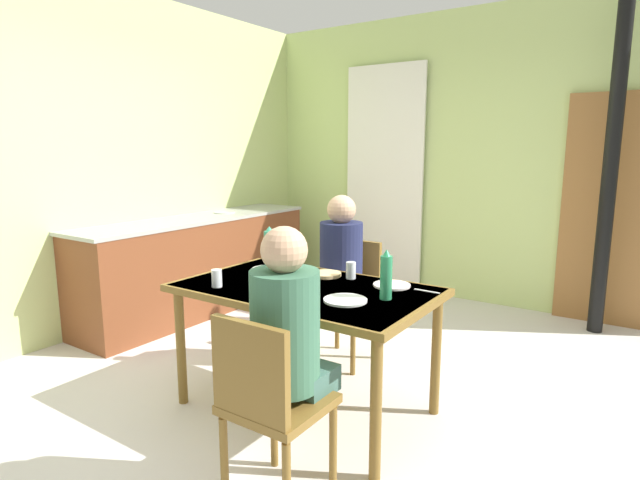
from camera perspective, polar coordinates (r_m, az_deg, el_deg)
The scene contains 23 objects.
ground_plane at distance 3.38m, azimuth -3.47°, elevation -16.91°, with size 7.10×7.10×0.00m, color silver.
wall_back at distance 5.43m, azimuth 14.38°, elevation 8.74°, with size 4.41×0.10×2.85m, color #BBD180.
wall_left at distance 4.99m, azimuth -18.38°, elevation 8.44°, with size 0.10×4.10×2.85m, color #BED082.
door_wooden at distance 5.07m, azimuth 29.67°, elevation 2.79°, with size 0.80×0.05×2.00m, color #926131.
stove_pipe_column at distance 4.78m, azimuth 29.61°, elevation 7.57°, with size 0.12×0.12×2.85m, color black.
curtain_panel at distance 5.63m, azimuth 7.11°, elevation 6.69°, with size 0.90×0.03×2.40m, color white.
kitchen_counter at distance 5.01m, azimuth -13.33°, elevation -2.59°, with size 0.61×2.48×0.91m.
dining_table at distance 2.98m, azimuth -1.62°, elevation -6.54°, with size 1.46×0.88×0.75m.
chair_near_diner at distance 2.26m, azimuth -5.80°, elevation -17.29°, with size 0.40×0.40×0.87m.
chair_far_diner at distance 3.76m, azimuth 3.36°, elevation -5.85°, with size 0.40×0.40×0.87m.
person_near_diner at distance 2.24m, azimuth -3.68°, elevation -9.55°, with size 0.30×0.37×0.77m.
person_far_diner at distance 3.58m, azimuth 2.29°, elevation -1.99°, with size 0.30×0.37×0.77m.
water_bottle_green_near at distance 3.55m, azimuth -5.62°, elevation -0.65°, with size 0.08×0.08×0.26m.
water_bottle_green_far at distance 2.72m, azimuth 7.36°, elevation -3.98°, with size 0.06×0.06×0.27m.
serving_bowl_center at distance 3.11m, azimuth -4.03°, elevation -3.95°, with size 0.17×0.17×0.06m, color white.
dinner_plate_near_left at distance 2.69m, azimuth 2.83°, elevation -6.68°, with size 0.23×0.23×0.01m, color white.
dinner_plate_near_right at distance 3.37m, azimuth -5.77°, elevation -3.25°, with size 0.22×0.22×0.01m, color white.
dinner_plate_far_center at distance 3.00m, azimuth 7.98°, elevation -4.99°, with size 0.21×0.21×0.01m, color white.
drinking_glass_by_near_diner at distance 3.00m, azimuth -11.40°, elevation -4.19°, with size 0.06×0.06×0.10m, color silver.
drinking_glass_by_far_diner at distance 3.13m, azimuth 3.45°, elevation -3.38°, with size 0.06×0.06×0.10m, color silver.
bread_plate_sliced at distance 3.20m, azimuth 0.67°, elevation -3.83°, with size 0.19×0.19×0.02m, color #DBB77A.
cutlery_knife_near at distance 2.77m, azimuth -5.53°, elevation -6.32°, with size 0.15×0.02×0.00m, color silver.
cutlery_fork_near at distance 2.92m, azimuth 11.78°, elevation -5.58°, with size 0.15×0.02×0.00m, color silver.
Camera 1 is at (1.84, -2.38, 1.54)m, focal length 28.81 mm.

